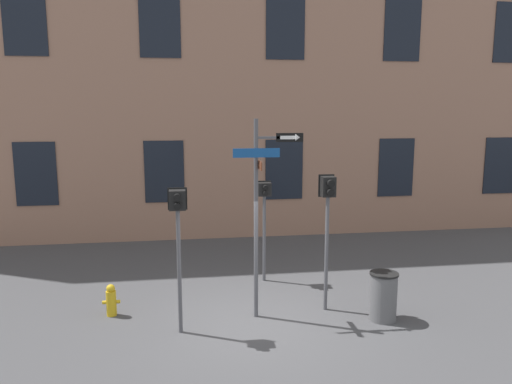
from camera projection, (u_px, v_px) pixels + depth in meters
The scene contains 8 objects.
ground_plane at pixel (255, 324), 10.25m from camera, with size 60.00×60.00×0.00m, color #424244.
building_facade at pixel (223, 27), 16.14m from camera, with size 24.00×0.63×13.91m.
street_sign_pole at pixel (260, 202), 10.22m from camera, with size 1.44×0.70×4.17m.
pedestrian_signal_left at pixel (178, 222), 9.49m from camera, with size 0.37×0.40×2.88m.
pedestrian_signal_right at pixel (328, 206), 10.59m from camera, with size 0.35×0.40×2.98m.
pedestrian_signal_across at pixel (264, 204), 12.49m from camera, with size 0.39×0.40×2.57m.
fire_hydrant at pixel (111, 300), 10.61m from camera, with size 0.37×0.21×0.69m.
trash_bin at pixel (383, 296), 10.38m from camera, with size 0.60×0.60×1.02m.
Camera 1 is at (-1.39, -9.55, 4.39)m, focal length 35.00 mm.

